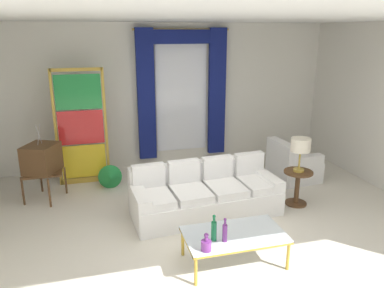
{
  "coord_description": "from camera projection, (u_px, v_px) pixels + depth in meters",
  "views": [
    {
      "loc": [
        -1.48,
        -4.78,
        2.82
      ],
      "look_at": [
        0.05,
        0.9,
        1.05
      ],
      "focal_mm": 35.02,
      "sensor_mm": 36.0,
      "label": 1
    }
  ],
  "objects": [
    {
      "name": "table_lamp_brass",
      "position": [
        301.0,
        146.0,
        6.09
      ],
      "size": [
        0.32,
        0.32,
        0.57
      ],
      "color": "#B29338",
      "rests_on": "round_side_table"
    },
    {
      "name": "bottle_crystal_tall",
      "position": [
        206.0,
        244.0,
        4.28
      ],
      "size": [
        0.12,
        0.12,
        0.22
      ],
      "color": "#753384",
      "rests_on": "coffee_table"
    },
    {
      "name": "armchair_white",
      "position": [
        292.0,
        166.0,
        7.37
      ],
      "size": [
        0.88,
        0.88,
        0.8
      ],
      "color": "white",
      "rests_on": "ground"
    },
    {
      "name": "ground_plane",
      "position": [
        205.0,
        228.0,
        5.6
      ],
      "size": [
        16.0,
        16.0,
        0.0
      ],
      "primitive_type": "plane",
      "color": "silver"
    },
    {
      "name": "bottle_blue_decanter",
      "position": [
        214.0,
        230.0,
        4.46
      ],
      "size": [
        0.07,
        0.07,
        0.34
      ],
      "color": "#196B3D",
      "rests_on": "coffee_table"
    },
    {
      "name": "coffee_table",
      "position": [
        234.0,
        236.0,
        4.67
      ],
      "size": [
        1.25,
        0.71,
        0.41
      ],
      "color": "silver",
      "rests_on": "ground"
    },
    {
      "name": "round_side_table",
      "position": [
        297.0,
        185.0,
        6.28
      ],
      "size": [
        0.48,
        0.48,
        0.59
      ],
      "color": "brown",
      "rests_on": "ground"
    },
    {
      "name": "vintage_tv",
      "position": [
        42.0,
        160.0,
        6.37
      ],
      "size": [
        0.7,
        0.74,
        1.35
      ],
      "color": "brown",
      "rests_on": "ground"
    },
    {
      "name": "couch_white_long",
      "position": [
        204.0,
        194.0,
        6.02
      ],
      "size": [
        2.4,
        1.08,
        0.86
      ],
      "color": "white",
      "rests_on": "ground"
    },
    {
      "name": "stained_glass_divider",
      "position": [
        81.0,
        130.0,
        7.0
      ],
      "size": [
        0.95,
        0.05,
        2.2
      ],
      "color": "gold",
      "rests_on": "ground"
    },
    {
      "name": "bottle_amber_squat",
      "position": [
        225.0,
        232.0,
        4.45
      ],
      "size": [
        0.06,
        0.06,
        0.31
      ],
      "color": "#753384",
      "rests_on": "coffee_table"
    },
    {
      "name": "ceiling_slab",
      "position": [
        191.0,
        17.0,
        5.47
      ],
      "size": [
        8.0,
        7.6,
        0.04
      ],
      "primitive_type": "cube",
      "color": "white"
    },
    {
      "name": "wall_rear",
      "position": [
        164.0,
        96.0,
        8.0
      ],
      "size": [
        8.0,
        0.12,
        3.0
      ],
      "primitive_type": "cube",
      "color": "white",
      "rests_on": "ground"
    },
    {
      "name": "curtained_window",
      "position": [
        182.0,
        85.0,
        7.86
      ],
      "size": [
        2.0,
        0.17,
        2.7
      ],
      "color": "white",
      "rests_on": "ground"
    },
    {
      "name": "peacock_figurine",
      "position": [
        110.0,
        178.0,
        6.93
      ],
      "size": [
        0.44,
        0.6,
        0.5
      ],
      "color": "beige",
      "rests_on": "ground"
    }
  ]
}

